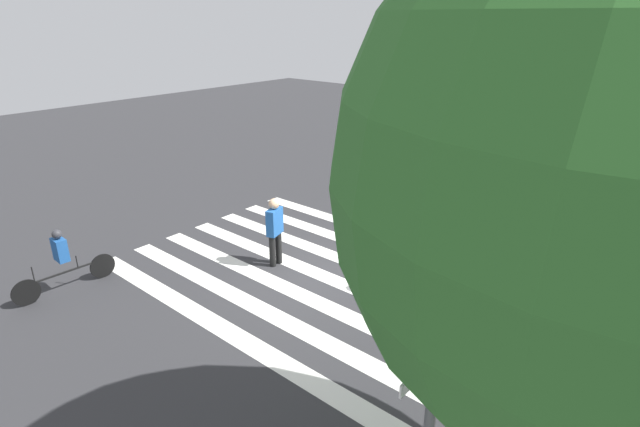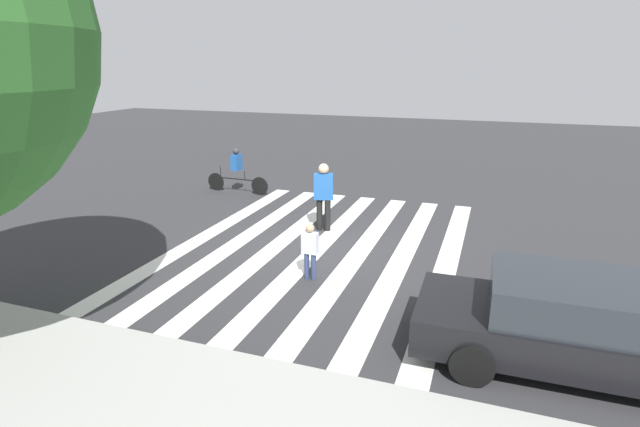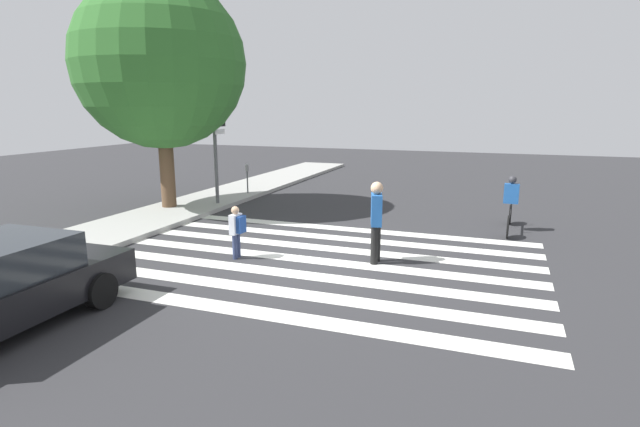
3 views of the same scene
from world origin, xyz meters
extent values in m
plane|color=#2D2D30|center=(0.00, 0.00, 0.00)|extent=(60.00, 60.00, 0.00)
cube|color=#9E9E99|center=(0.00, 6.25, 0.07)|extent=(36.00, 2.50, 0.14)
cube|color=silver|center=(-3.13, 0.00, 0.00)|extent=(0.49, 10.00, 0.01)
cube|color=silver|center=(-2.09, 0.00, 0.00)|extent=(0.49, 10.00, 0.01)
cube|color=silver|center=(-1.04, 0.00, 0.00)|extent=(0.49, 10.00, 0.01)
cube|color=silver|center=(0.00, 0.00, 0.00)|extent=(0.49, 10.00, 0.01)
cube|color=silver|center=(1.04, 0.00, 0.00)|extent=(0.49, 10.00, 0.01)
cube|color=silver|center=(2.09, 0.00, 0.00)|extent=(0.49, 10.00, 0.01)
cube|color=silver|center=(3.13, 0.00, 0.00)|extent=(0.49, 10.00, 0.01)
cylinder|color=#515456|center=(4.68, 5.48, 1.93)|extent=(0.12, 0.12, 3.86)
cube|color=black|center=(4.68, 5.27, 3.24)|extent=(0.32, 0.26, 0.84)
cube|color=silver|center=(4.68, 5.27, 2.64)|extent=(0.60, 0.02, 0.16)
sphere|color=#590F0F|center=(4.68, 5.11, 3.47)|extent=(0.15, 0.15, 0.15)
sphere|color=#59470F|center=(4.68, 5.11, 3.24)|extent=(0.15, 0.15, 0.15)
sphere|color=#26D83F|center=(4.68, 5.11, 3.01)|extent=(0.15, 0.15, 0.15)
cylinder|color=#515456|center=(6.92, 5.49, 0.50)|extent=(0.06, 0.06, 1.00)
cylinder|color=gray|center=(6.92, 5.49, 1.11)|extent=(0.15, 0.15, 0.22)
sphere|color=gray|center=(6.92, 5.49, 1.22)|extent=(0.14, 0.14, 0.14)
cylinder|color=brown|center=(3.58, 6.71, 1.39)|extent=(0.48, 0.48, 2.79)
sphere|color=#2D6628|center=(3.58, 6.71, 4.85)|extent=(5.49, 5.49, 5.49)
cylinder|color=black|center=(0.21, -1.32, 0.44)|extent=(0.17, 0.17, 0.88)
cylinder|color=black|center=(0.44, -1.32, 0.44)|extent=(0.17, 0.17, 0.88)
cube|color=#1E5199|center=(0.33, -1.32, 1.23)|extent=(0.56, 0.36, 0.70)
sphere|color=tan|center=(0.33, -1.32, 1.72)|extent=(0.28, 0.28, 0.28)
cylinder|color=navy|center=(-0.54, 1.82, 0.29)|extent=(0.11, 0.11, 0.59)
cylinder|color=navy|center=(-0.38, 1.82, 0.29)|extent=(0.11, 0.11, 0.59)
cube|color=silver|center=(-0.46, 1.82, 0.82)|extent=(0.35, 0.18, 0.47)
sphere|color=tan|center=(-0.46, 1.82, 1.15)|extent=(0.18, 0.18, 0.18)
cube|color=navy|center=(-0.45, 1.68, 0.82)|extent=(0.27, 0.14, 0.39)
cylinder|color=black|center=(5.42, -4.21, 0.31)|extent=(0.63, 0.07, 0.63)
cylinder|color=black|center=(3.64, -4.14, 0.31)|extent=(0.63, 0.07, 0.63)
cube|color=black|center=(4.53, -4.17, 0.49)|extent=(1.51, 0.10, 0.04)
cylinder|color=black|center=(4.22, -4.16, 0.65)|extent=(0.03, 0.03, 0.32)
cylinder|color=black|center=(5.20, -4.20, 0.69)|extent=(0.03, 0.03, 0.40)
cube|color=#1E5199|center=(4.53, -4.17, 1.08)|extent=(0.26, 0.41, 0.55)
sphere|color=#333338|center=(4.53, -4.17, 1.48)|extent=(0.22, 0.22, 0.22)
cylinder|color=black|center=(-3.91, 4.42, 0.32)|extent=(0.64, 0.21, 0.64)
cylinder|color=black|center=(-3.88, 2.57, 0.32)|extent=(0.64, 0.21, 0.64)
camera|label=1|loc=(8.55, 7.26, 6.19)|focal=28.00mm
camera|label=2|loc=(-3.92, 10.96, 4.47)|focal=28.00mm
camera|label=3|loc=(-10.31, -3.89, 3.48)|focal=28.00mm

